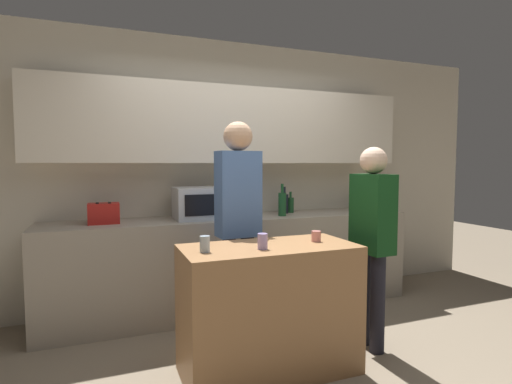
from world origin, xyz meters
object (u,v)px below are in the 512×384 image
toaster (104,213)px  bottle_2 (290,205)px  potted_plant (359,193)px  person_left (372,231)px  bottle_0 (282,204)px  cup_1 (316,236)px  cup_0 (205,244)px  person_center (238,210)px  cup_2 (263,241)px  microwave (202,203)px  bottle_1 (284,203)px

toaster → bottle_2: size_ratio=1.16×
toaster → bottle_2: bottle_2 is taller
potted_plant → person_left: bearing=-121.9°
bottle_0 → cup_1: 1.16m
cup_0 → person_center: size_ratio=0.06×
bottle_0 → cup_2: (-0.71, -1.22, -0.11)m
person_center → bottle_2: bearing=-141.1°
bottle_0 → person_left: person_left is taller
microwave → potted_plant: bearing=0.0°
potted_plant → person_center: (-1.66, -0.68, -0.05)m
bottle_0 → bottle_2: bottle_0 is taller
person_center → bottle_0: bearing=-142.6°
cup_2 → toaster: bearing=126.0°
bottle_0 → cup_2: bearing=-120.2°
bottle_2 → person_center: size_ratio=0.13×
microwave → cup_1: 1.34m
cup_0 → bottle_1: bearing=48.6°
toaster → bottle_0: 1.67m
bottle_0 → bottle_1: bottle_0 is taller
bottle_1 → toaster: bearing=-177.1°
person_left → potted_plant: bearing=-34.3°
bottle_1 → cup_1: size_ratio=3.71×
microwave → bottle_0: 0.80m
bottle_2 → person_center: person_center is taller
toaster → bottle_0: bearing=-3.2°
bottle_0 → cup_0: 1.60m
person_left → person_center: size_ratio=0.88×
toaster → cup_2: (0.96, -1.32, -0.07)m
person_left → toaster: bearing=55.8°
toaster → bottle_1: bearing=2.9°
cup_1 → person_left: (0.51, 0.03, 0.00)m
bottle_2 → bottle_0: bearing=-132.5°
microwave → bottle_0: size_ratio=1.62×
bottle_0 → person_left: 1.13m
cup_2 → microwave: bearing=93.4°
potted_plant → bottle_1: potted_plant is taller
microwave → cup_1: (0.54, -1.21, -0.15)m
bottle_0 → bottle_2: size_ratio=1.44×
toaster → person_left: bearing=-31.8°
bottle_2 → cup_0: 1.89m
cup_1 → person_center: person_center is taller
cup_0 → person_left: 1.34m
toaster → cup_1: size_ratio=3.43×
person_left → cup_0: bearing=90.9°
toaster → cup_1: 1.87m
potted_plant → toaster: bearing=180.0°
cup_0 → person_left: bearing=3.3°
toaster → person_center: 1.22m
microwave → toaster: size_ratio=2.00×
bottle_1 → bottle_2: (0.09, 0.03, -0.02)m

